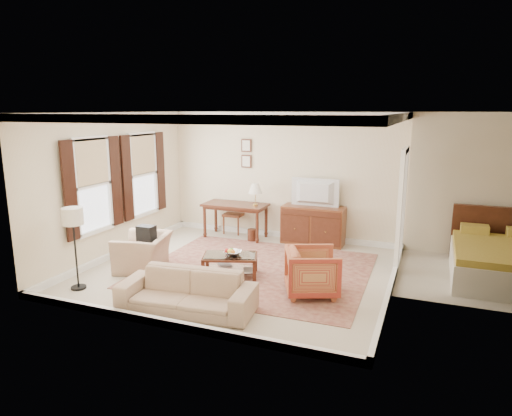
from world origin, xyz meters
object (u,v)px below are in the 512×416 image
Objects in this scene: coffee_table at (230,260)px; striped_armchair at (312,270)px; tv at (314,184)px; sofa at (187,286)px; writing_desk at (235,208)px; sideboard at (313,225)px; club_armchair at (143,246)px.

striped_armchair is at bearing -9.55° from coffee_table.
tv is at bearing 70.99° from coffee_table.
tv is at bearing 72.32° from sofa.
writing_desk is 4.04m from sofa.
sideboard is 1.36× the size of tv.
club_armchair is at bearing 136.57° from sofa.
sofa is (-1.58, -1.28, -0.02)m from striped_armchair.
sofa is (-0.87, -4.09, -0.03)m from sideboard.
writing_desk is at bearing 150.83° from club_armchair.
sideboard is 0.68× the size of sofa.
coffee_table is (-0.87, -2.52, -1.05)m from tv.
writing_desk reaches higher than sofa.
writing_desk is 1.45× the size of tv.
club_armchair reaches higher than sideboard.
writing_desk is at bearing 21.44° from striped_armchair.
sideboard is at bearing 5.45° from writing_desk.
sideboard is (1.82, 0.17, -0.27)m from writing_desk.
sofa is (-0.87, -4.07, -0.96)m from tv.
club_armchair is at bearing -105.53° from writing_desk.
tv is 0.50× the size of sofa.
coffee_table is 1.70m from club_armchair.
coffee_table is at bearing -68.13° from writing_desk.
tv is (0.00, -0.02, 0.93)m from sideboard.
tv is 3.03m from striped_armchair.
tv is 0.93× the size of coffee_table.
striped_armchair is 3.26m from club_armchair.
striped_armchair is at bearing -46.13° from writing_desk.
tv is 4.27m from sofa.
tv is 1.21× the size of striped_armchair.
tv reaches higher than coffee_table.
sideboard reaches higher than striped_armchair.
tv is at bearing -8.10° from striped_armchair.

